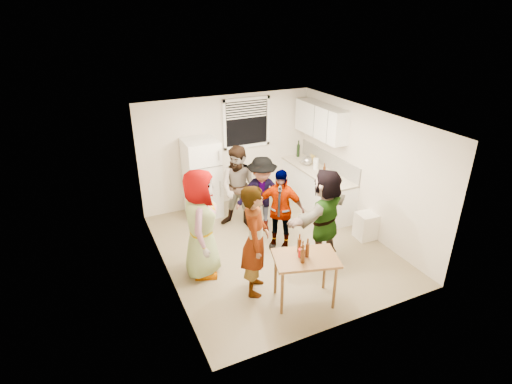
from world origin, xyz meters
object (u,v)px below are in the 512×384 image
guest_back_right (262,230)px  kettle (307,165)px  red_cup (301,257)px  guest_grey (204,272)px  guest_back_left (240,226)px  guest_orange (321,258)px  beer_bottle_counter (324,177)px  guest_black (279,246)px  trash_bin (366,226)px  guest_stripe (255,289)px  wine_bottle (298,157)px  serving_table (303,300)px  beer_bottle_table (302,259)px  blue_cup (332,182)px  refrigerator (202,178)px

guest_back_right → kettle: bearing=50.2°
red_cup → guest_grey: 1.91m
guest_back_left → guest_orange: (0.89, -1.72, 0.00)m
beer_bottle_counter → guest_black: size_ratio=0.14×
kettle → beer_bottle_counter: 0.76m
guest_black → trash_bin: bearing=25.8°
guest_grey → guest_stripe: guest_grey is taller
wine_bottle → guest_back_right: bearing=-139.7°
guest_grey → guest_back_left: (1.21, 1.23, 0.00)m
kettle → guest_back_left: kettle is taller
serving_table → guest_back_left: bearing=89.4°
guest_orange → guest_back_left: bearing=-85.4°
wine_bottle → beer_bottle_counter: size_ratio=1.33×
serving_table → guest_grey: (-1.19, 1.36, 0.00)m
beer_bottle_table → wine_bottle: bearing=60.5°
wine_bottle → beer_bottle_counter: 1.35m
blue_cup → guest_grey: blue_cup is taller
beer_bottle_counter → guest_back_left: size_ratio=0.13×
guest_stripe → guest_black: (0.95, 0.98, 0.00)m
red_cup → guest_back_left: red_cup is taller
red_cup → kettle: bearing=57.1°
guest_back_left → wine_bottle: bearing=66.4°
kettle → trash_bin: bearing=-80.0°
guest_orange → trash_bin: bearing=168.8°
refrigerator → beer_bottle_counter: 2.60m
kettle → guest_grey: bearing=-146.3°
kettle → guest_back_right: (-1.55, -0.82, -0.90)m
guest_grey → guest_orange: (2.10, -0.49, 0.00)m
serving_table → guest_back_right: size_ratio=0.60×
guest_back_right → guest_black: size_ratio=1.00×
red_cup → guest_orange: 1.50m
guest_stripe → serving_table: bearing=-106.8°
guest_orange → guest_black: bearing=-74.5°
guest_back_left → guest_orange: 1.94m
guest_grey → guest_back_right: bearing=-37.2°
serving_table → guest_stripe: bearing=135.5°
serving_table → guest_black: bearing=76.1°
blue_cup → guest_back_right: size_ratio=0.08×
refrigerator → guest_back_left: refrigerator is taller
trash_bin → red_cup: red_cup is taller
refrigerator → serving_table: bearing=-81.8°
kettle → serving_table: (-1.90, -3.08, -0.90)m
guest_black → refrigerator: bearing=155.1°
kettle → guest_stripe: kettle is taller
kettle → guest_back_left: bearing=-160.9°
beer_bottle_table → guest_black: (0.45, 1.55, -0.80)m
guest_stripe → guest_back_left: (0.60, 2.03, 0.00)m
beer_bottle_counter → beer_bottle_table: bearing=-129.6°
wine_bottle → blue_cup: wine_bottle is taller
beer_bottle_table → guest_grey: size_ratio=0.12×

